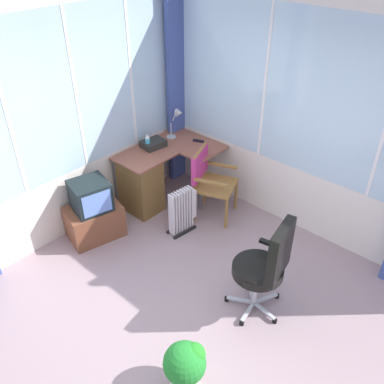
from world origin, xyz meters
The scene contains 14 objects.
ground centered at (0.00, 0.00, -0.03)m, with size 5.02×5.23×0.06m, color gray.
north_window_panel centered at (0.00, 2.14, 1.40)m, with size 4.02×0.07×2.79m.
east_window_panel centered at (2.04, 0.00, 1.39)m, with size 0.07×4.23×2.79m.
curtain_corner centered at (1.91, 2.01, 1.34)m, with size 0.32×0.07×2.69m, color #405398.
desk centered at (1.01, 1.79, 0.42)m, with size 1.28×0.94×0.77m.
desk_lamp centered at (1.73, 1.85, 1.04)m, with size 0.23×0.20×0.41m.
tv_remote centered at (1.81, 1.54, 0.78)m, with size 0.04×0.15×0.02m, color black.
spray_bottle centered at (1.21, 1.90, 0.87)m, with size 0.06×0.06×0.22m.
paper_tray centered at (1.30, 1.89, 0.81)m, with size 0.30×0.23×0.09m, color #272825.
wooden_armchair centered at (1.45, 1.09, 0.59)m, with size 0.62×0.63×0.93m.
office_chair centered at (0.57, -0.39, 0.63)m, with size 0.62×0.57×1.10m.
tv_on_stand centered at (0.18, 1.80, 0.34)m, with size 0.73×0.58×0.78m.
space_heater centered at (0.97, 1.06, 0.30)m, with size 0.40×0.21×0.60m.
potted_plant centered at (-0.54, -0.37, 0.27)m, with size 0.36×0.36×0.47m.
Camera 1 is at (-2.03, -1.77, 3.37)m, focal length 39.03 mm.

